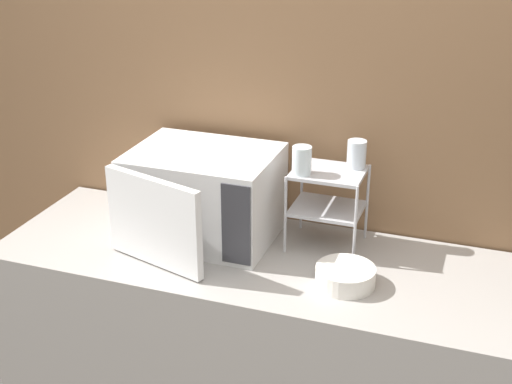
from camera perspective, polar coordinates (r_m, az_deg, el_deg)
wall_back at (r=2.69m, az=3.05°, el=5.64°), size 8.00×0.06×2.60m
counter at (r=2.77m, az=0.43°, el=-13.47°), size 1.90×0.65×0.91m
microwave at (r=2.60m, az=-4.38°, el=-0.30°), size 0.53×0.54×0.33m
dish_rack at (r=2.53m, az=5.76°, el=-0.02°), size 0.26×0.21×0.29m
glass_front_left at (r=2.44m, az=3.69°, el=2.54°), size 0.07×0.07×0.10m
glass_back_right at (r=2.52m, az=8.06°, el=3.02°), size 0.07×0.07×0.10m
bowl at (r=2.36m, az=7.16°, el=-6.72°), size 0.20×0.20×0.06m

